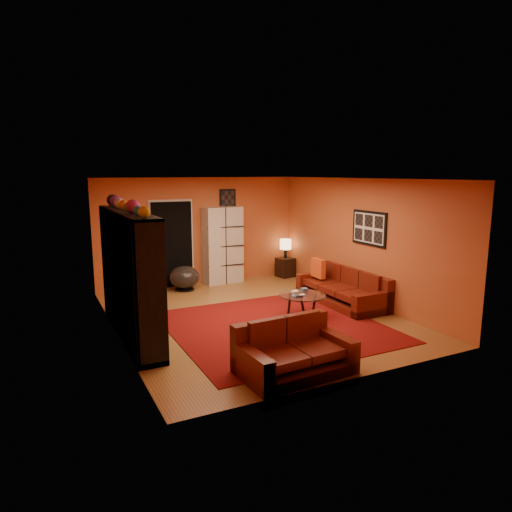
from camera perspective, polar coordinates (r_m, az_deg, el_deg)
name	(u,v)px	position (r m, az deg, el deg)	size (l,w,h in m)	color
floor	(253,317)	(8.79, -0.38, -7.57)	(6.00, 6.00, 0.00)	brown
ceiling	(253,179)	(8.37, -0.40, 9.62)	(6.00, 6.00, 0.00)	white
wall_back	(199,231)	(11.23, -7.09, 3.09)	(6.00, 6.00, 0.00)	#B85228
wall_front	(355,285)	(5.98, 12.27, -3.51)	(6.00, 6.00, 0.00)	#B85228
wall_left	(114,261)	(7.74, -17.27, -0.59)	(6.00, 6.00, 0.00)	#B85228
wall_right	(360,241)	(9.82, 12.86, 1.86)	(6.00, 6.00, 0.00)	#B85228
rug	(275,326)	(8.25, 2.40, -8.78)	(3.60, 3.60, 0.01)	#590A0A
doorway	(172,245)	(11.02, -10.43, 1.39)	(0.95, 0.10, 2.04)	black
wall_art_right	(369,228)	(9.54, 13.97, 3.39)	(0.03, 1.00, 0.70)	black
wall_art_back	(228,200)	(11.41, -3.56, 7.05)	(0.42, 0.03, 0.52)	black
entertainment_unit	(129,275)	(7.83, -15.55, -2.25)	(0.45, 3.00, 2.10)	black
tv	(132,276)	(7.85, -15.19, -2.48)	(0.13, 1.02, 0.59)	black
sofa	(344,290)	(9.79, 11.00, -4.16)	(0.91, 2.19, 0.85)	#4D110A
loveseat	(292,351)	(6.44, 4.48, -11.80)	(1.58, 1.00, 0.85)	#4D110A
throw_pillow	(318,268)	(10.18, 7.76, -1.50)	(0.12, 0.42, 0.42)	#E64F19
coffee_table	(302,297)	(8.66, 5.82, -5.14)	(0.88, 0.88, 0.44)	silver
storage_cabinet	(223,245)	(11.28, -4.17, 1.35)	(0.94, 0.42, 1.89)	beige
bowl_chair	(184,277)	(10.76, -8.93, -2.66)	(0.70, 0.70, 0.57)	black
side_table	(285,267)	(12.05, 3.68, -1.42)	(0.40, 0.40, 0.50)	black
table_lamp	(286,245)	(11.94, 3.72, 1.40)	(0.30, 0.30, 0.50)	black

